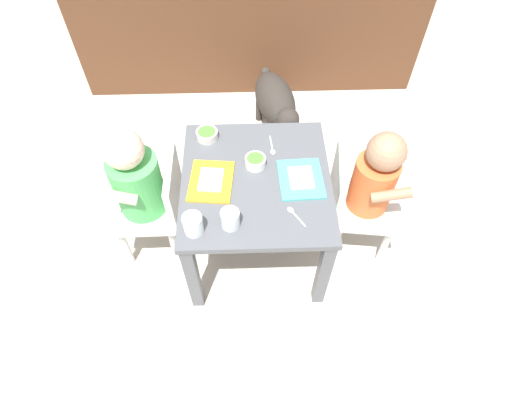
{
  "coord_description": "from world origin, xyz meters",
  "views": [
    {
      "loc": [
        -0.03,
        -1.0,
        1.64
      ],
      "look_at": [
        0.0,
        0.0,
        0.29
      ],
      "focal_mm": 30.08,
      "sensor_mm": 36.0,
      "label": 1
    }
  ],
  "objects_px": {
    "seated_child_right": "(370,183)",
    "water_cup_left": "(230,220)",
    "dog": "(276,102)",
    "food_tray_right": "(301,179)",
    "spoon_by_right_tray": "(295,215)",
    "seated_child_left": "(140,183)",
    "veggie_bowl_near": "(207,134)",
    "spoon_by_left_tray": "(272,147)",
    "cereal_bowl_right_side": "(256,161)",
    "water_cup_right": "(193,225)",
    "dining_table": "(256,192)",
    "food_tray_left": "(211,181)"
  },
  "relations": [
    {
      "from": "seated_child_left",
      "to": "food_tray_left",
      "type": "relative_size",
      "value": 3.16
    },
    {
      "from": "dog",
      "to": "water_cup_left",
      "type": "relative_size",
      "value": 6.88
    },
    {
      "from": "food_tray_left",
      "to": "veggie_bowl_near",
      "type": "xyz_separation_m",
      "value": [
        -0.02,
        0.23,
        0.01
      ]
    },
    {
      "from": "seated_child_right",
      "to": "dog",
      "type": "distance_m",
      "value": 0.79
    },
    {
      "from": "seated_child_right",
      "to": "cereal_bowl_right_side",
      "type": "height_order",
      "value": "seated_child_right"
    },
    {
      "from": "food_tray_right",
      "to": "water_cup_left",
      "type": "height_order",
      "value": "water_cup_left"
    },
    {
      "from": "seated_child_right",
      "to": "water_cup_right",
      "type": "bearing_deg",
      "value": -160.13
    },
    {
      "from": "cereal_bowl_right_side",
      "to": "spoon_by_right_tray",
      "type": "relative_size",
      "value": 0.85
    },
    {
      "from": "seated_child_right",
      "to": "spoon_by_left_tray",
      "type": "xyz_separation_m",
      "value": [
        -0.37,
        0.14,
        0.06
      ]
    },
    {
      "from": "water_cup_right",
      "to": "veggie_bowl_near",
      "type": "xyz_separation_m",
      "value": [
        0.03,
        0.43,
        -0.01
      ]
    },
    {
      "from": "dining_table",
      "to": "food_tray_left",
      "type": "bearing_deg",
      "value": -177.25
    },
    {
      "from": "food_tray_right",
      "to": "spoon_by_right_tray",
      "type": "distance_m",
      "value": 0.16
    },
    {
      "from": "seated_child_left",
      "to": "food_tray_right",
      "type": "distance_m",
      "value": 0.6
    },
    {
      "from": "veggie_bowl_near",
      "to": "spoon_by_left_tray",
      "type": "relative_size",
      "value": 0.84
    },
    {
      "from": "seated_child_right",
      "to": "water_cup_right",
      "type": "height_order",
      "value": "seated_child_right"
    },
    {
      "from": "water_cup_left",
      "to": "cereal_bowl_right_side",
      "type": "relative_size",
      "value": 0.89
    },
    {
      "from": "water_cup_right",
      "to": "spoon_by_left_tray",
      "type": "relative_size",
      "value": 0.74
    },
    {
      "from": "veggie_bowl_near",
      "to": "seated_child_right",
      "type": "bearing_deg",
      "value": -18.07
    },
    {
      "from": "veggie_bowl_near",
      "to": "spoon_by_right_tray",
      "type": "height_order",
      "value": "veggie_bowl_near"
    },
    {
      "from": "dining_table",
      "to": "seated_child_right",
      "type": "relative_size",
      "value": 0.93
    },
    {
      "from": "seated_child_right",
      "to": "spoon_by_left_tray",
      "type": "relative_size",
      "value": 6.35
    },
    {
      "from": "spoon_by_left_tray",
      "to": "spoon_by_right_tray",
      "type": "relative_size",
      "value": 1.1
    },
    {
      "from": "seated_child_left",
      "to": "spoon_by_left_tray",
      "type": "distance_m",
      "value": 0.52
    },
    {
      "from": "spoon_by_left_tray",
      "to": "dog",
      "type": "bearing_deg",
      "value": 84.14
    },
    {
      "from": "food_tray_right",
      "to": "veggie_bowl_near",
      "type": "relative_size",
      "value": 2.34
    },
    {
      "from": "veggie_bowl_near",
      "to": "spoon_by_left_tray",
      "type": "bearing_deg",
      "value": -13.88
    },
    {
      "from": "seated_child_right",
      "to": "water_cup_left",
      "type": "relative_size",
      "value": 9.22
    },
    {
      "from": "water_cup_left",
      "to": "water_cup_right",
      "type": "height_order",
      "value": "water_cup_right"
    },
    {
      "from": "veggie_bowl_near",
      "to": "water_cup_right",
      "type": "bearing_deg",
      "value": -93.67
    },
    {
      "from": "spoon_by_left_tray",
      "to": "water_cup_left",
      "type": "bearing_deg",
      "value": -114.07
    },
    {
      "from": "seated_child_right",
      "to": "cereal_bowl_right_side",
      "type": "relative_size",
      "value": 8.19
    },
    {
      "from": "seated_child_left",
      "to": "seated_child_right",
      "type": "relative_size",
      "value": 1.04
    },
    {
      "from": "seated_child_left",
      "to": "spoon_by_right_tray",
      "type": "xyz_separation_m",
      "value": [
        0.56,
        -0.2,
        0.05
      ]
    },
    {
      "from": "seated_child_right",
      "to": "food_tray_left",
      "type": "height_order",
      "value": "seated_child_right"
    },
    {
      "from": "dining_table",
      "to": "cereal_bowl_right_side",
      "type": "bearing_deg",
      "value": 89.07
    },
    {
      "from": "veggie_bowl_near",
      "to": "spoon_by_left_tray",
      "type": "xyz_separation_m",
      "value": [
        0.25,
        -0.06,
        -0.02
      ]
    },
    {
      "from": "seated_child_right",
      "to": "veggie_bowl_near",
      "type": "xyz_separation_m",
      "value": [
        -0.62,
        0.2,
        0.07
      ]
    },
    {
      "from": "dining_table",
      "to": "water_cup_left",
      "type": "distance_m",
      "value": 0.24
    },
    {
      "from": "water_cup_left",
      "to": "water_cup_right",
      "type": "xyz_separation_m",
      "value": [
        -0.12,
        -0.02,
        0.0
      ]
    },
    {
      "from": "seated_child_left",
      "to": "cereal_bowl_right_side",
      "type": "height_order",
      "value": "seated_child_left"
    },
    {
      "from": "seated_child_right",
      "to": "veggie_bowl_near",
      "type": "relative_size",
      "value": 7.55
    },
    {
      "from": "seated_child_right",
      "to": "spoon_by_right_tray",
      "type": "height_order",
      "value": "seated_child_right"
    },
    {
      "from": "veggie_bowl_near",
      "to": "food_tray_right",
      "type": "bearing_deg",
      "value": -33.03
    },
    {
      "from": "seated_child_left",
      "to": "cereal_bowl_right_side",
      "type": "distance_m",
      "value": 0.44
    },
    {
      "from": "dog",
      "to": "seated_child_right",
      "type": "bearing_deg",
      "value": -66.18
    },
    {
      "from": "food_tray_left",
      "to": "water_cup_left",
      "type": "height_order",
      "value": "water_cup_left"
    },
    {
      "from": "water_cup_right",
      "to": "spoon_by_left_tray",
      "type": "bearing_deg",
      "value": 53.2
    },
    {
      "from": "dining_table",
      "to": "seated_child_left",
      "type": "height_order",
      "value": "seated_child_left"
    },
    {
      "from": "dog",
      "to": "cereal_bowl_right_side",
      "type": "bearing_deg",
      "value": -100.75
    },
    {
      "from": "spoon_by_left_tray",
      "to": "spoon_by_right_tray",
      "type": "bearing_deg",
      "value": -79.28
    }
  ]
}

